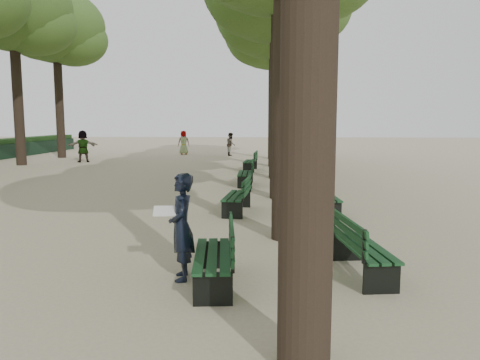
{
  "coord_description": "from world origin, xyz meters",
  "views": [
    {
      "loc": [
        1.12,
        -6.33,
        2.4
      ],
      "look_at": [
        0.6,
        3.0,
        1.2
      ],
      "focal_mm": 35.0,
      "sensor_mm": 36.0,
      "label": 1
    }
  ],
  "objects": [
    {
      "name": "ground",
      "position": [
        0.0,
        0.0,
        0.0
      ],
      "size": [
        120.0,
        120.0,
        0.0
      ],
      "primitive_type": "plane",
      "color": "#B8AB8B",
      "rests_on": "ground"
    },
    {
      "name": "tree_central_4",
      "position": [
        1.5,
        18.0,
        7.65
      ],
      "size": [
        6.0,
        6.0,
        9.95
      ],
      "color": "#33261C",
      "rests_on": "ground"
    },
    {
      "name": "tree_central_5",
      "position": [
        1.5,
        23.0,
        7.65
      ],
      "size": [
        6.0,
        6.0,
        9.95
      ],
      "color": "#33261C",
      "rests_on": "ground"
    },
    {
      "name": "tree_far_4",
      "position": [
        -12.0,
        18.0,
        8.14
      ],
      "size": [
        6.0,
        6.0,
        10.45
      ],
      "color": "#33261C",
      "rests_on": "ground"
    },
    {
      "name": "tree_far_5",
      "position": [
        -12.0,
        23.0,
        8.14
      ],
      "size": [
        6.0,
        6.0,
        10.45
      ],
      "color": "#33261C",
      "rests_on": "ground"
    },
    {
      "name": "bench_left_0",
      "position": [
        0.37,
        0.24,
        0.27
      ],
      "size": [
        0.74,
        1.85,
        0.92
      ],
      "color": "black",
      "rests_on": "ground"
    },
    {
      "name": "bench_left_1",
      "position": [
        0.37,
        5.64,
        0.27
      ],
      "size": [
        0.72,
        1.84,
        0.92
      ],
      "color": "black",
      "rests_on": "ground"
    },
    {
      "name": "bench_left_2",
      "position": [
        0.37,
        10.8,
        0.27
      ],
      "size": [
        0.58,
        1.8,
        0.92
      ],
      "color": "black",
      "rests_on": "ground"
    },
    {
      "name": "bench_left_3",
      "position": [
        0.37,
        15.87,
        0.27
      ],
      "size": [
        0.68,
        1.83,
        0.92
      ],
      "color": "black",
      "rests_on": "ground"
    },
    {
      "name": "bench_right_0",
      "position": [
        2.63,
        0.79,
        0.27
      ],
      "size": [
        0.8,
        1.86,
        0.92
      ],
      "color": "black",
      "rests_on": "ground"
    },
    {
      "name": "bench_right_1",
      "position": [
        2.63,
        5.68,
        0.27
      ],
      "size": [
        0.72,
        1.84,
        0.92
      ],
      "color": "black",
      "rests_on": "ground"
    },
    {
      "name": "bench_right_2",
      "position": [
        2.63,
        10.87,
        0.27
      ],
      "size": [
        0.64,
        1.82,
        0.92
      ],
      "color": "black",
      "rests_on": "ground"
    },
    {
      "name": "bench_right_3",
      "position": [
        2.63,
        15.28,
        0.27
      ],
      "size": [
        0.66,
        1.83,
        0.92
      ],
      "color": "black",
      "rests_on": "ground"
    },
    {
      "name": "man_with_map",
      "position": [
        -0.14,
        0.47,
        0.81
      ],
      "size": [
        0.65,
        0.7,
        1.62
      ],
      "color": "black",
      "rests_on": "ground"
    },
    {
      "name": "pedestrian_a",
      "position": [
        -1.26,
        25.29,
        0.78
      ],
      "size": [
        0.34,
        0.77,
        1.55
      ],
      "primitive_type": "imported",
      "rotation": [
        0.0,
        0.0,
        1.62
      ],
      "color": "#262628",
      "rests_on": "ground"
    },
    {
      "name": "pedestrian_d",
      "position": [
        -4.64,
        26.14,
        0.83
      ],
      "size": [
        0.87,
        0.51,
        1.67
      ],
      "primitive_type": "imported",
      "rotation": [
        0.0,
        0.0,
        3.37
      ],
      "color": "#262628",
      "rests_on": "ground"
    },
    {
      "name": "pedestrian_b",
      "position": [
        3.38,
        26.78,
        0.93
      ],
      "size": [
        1.17,
        1.02,
        1.85
      ],
      "primitive_type": "imported",
      "rotation": [
        0.0,
        0.0,
        2.49
      ],
      "color": "#262628",
      "rests_on": "ground"
    },
    {
      "name": "pedestrian_e",
      "position": [
        -9.36,
        19.91,
        0.91
      ],
      "size": [
        1.69,
        1.06,
        1.83
      ],
      "primitive_type": "imported",
      "rotation": [
        0.0,
        0.0,
        3.58
      ],
      "color": "#262628",
      "rests_on": "ground"
    }
  ]
}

